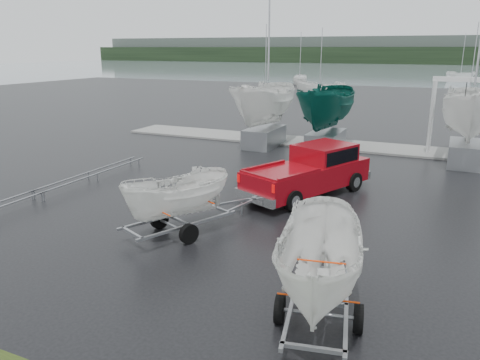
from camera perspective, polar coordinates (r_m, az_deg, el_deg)
ground_plane at (r=15.95m, az=4.98°, el=-4.66°), size 120.00×120.00×0.00m
lake at (r=114.35m, az=22.61°, el=11.82°), size 300.00×300.00×0.00m
dock at (r=28.10m, az=14.02°, el=4.01°), size 30.00×3.00×0.12m
treeline at (r=184.19m, az=23.79°, el=13.70°), size 300.00×8.00×6.00m
far_hill at (r=192.17m, az=23.93°, el=14.32°), size 300.00×6.00×10.00m
pickup_truck at (r=18.52m, az=8.83°, el=1.31°), size 4.05×5.99×1.89m
trailer_hitched at (r=14.01m, az=-7.76°, el=2.39°), size 2.53×3.77×4.29m
trailer_parked at (r=9.26m, az=10.30°, el=-1.98°), size 2.06×3.76×5.12m
boat_hoist at (r=27.27m, az=25.63°, el=8.18°), size 3.30×2.18×4.12m
keelboat_0 at (r=27.04m, az=3.09°, el=12.78°), size 2.61×3.20×10.78m
keelboat_1 at (r=26.13m, az=10.79°, el=12.16°), size 2.53×3.20×7.84m
keelboat_2 at (r=25.16m, az=26.84°, el=11.09°), size 2.65×3.20×10.83m
mast_rack_0 at (r=21.21m, az=-17.53°, el=0.83°), size 0.56×6.50×0.06m
moored_boat_0 at (r=52.03m, az=3.11°, el=9.64°), size 3.09×3.15×11.64m
moored_boat_1 at (r=61.45m, az=9.67°, el=10.38°), size 2.61×2.55×11.31m
moored_boat_2 at (r=52.96m, az=26.03°, el=8.19°), size 3.15×3.18×11.13m
moored_boat_4 at (r=77.17m, az=7.26°, el=11.54°), size 2.69×2.74×10.92m
moored_boat_5 at (r=91.90m, az=25.23°, el=10.86°), size 3.79×3.81×11.61m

